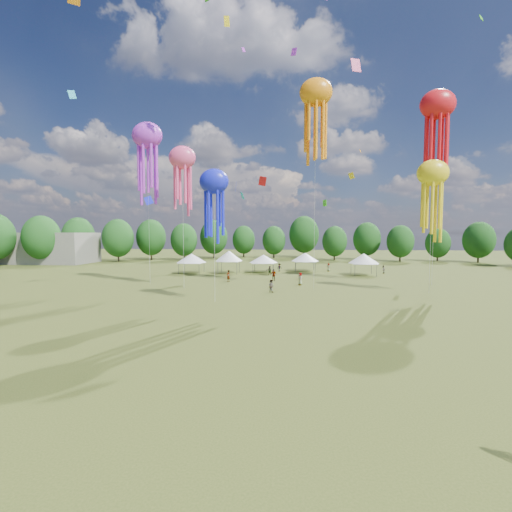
{
  "coord_description": "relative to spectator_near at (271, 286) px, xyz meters",
  "views": [
    {
      "loc": [
        -0.75,
        -13.14,
        7.89
      ],
      "look_at": [
        -3.25,
        15.0,
        6.0
      ],
      "focal_mm": 24.14,
      "sensor_mm": 36.0,
      "label": 1
    }
  ],
  "objects": [
    {
      "name": "spectators_far",
      "position": [
        3.31,
        17.53,
        0.0
      ],
      "size": [
        29.0,
        20.36,
        1.92
      ],
      "color": "gray",
      "rests_on": "ground"
    },
    {
      "name": "festival_tents",
      "position": [
        -1.27,
        22.48,
        2.17
      ],
      "size": [
        38.61,
        11.42,
        4.45
      ],
      "color": "#47474C",
      "rests_on": "ground"
    },
    {
      "name": "show_kites",
      "position": [
        4.53,
        4.38,
        19.37
      ],
      "size": [
        47.79,
        18.34,
        29.04
      ],
      "color": "#FF4B89",
      "rests_on": "ground"
    },
    {
      "name": "ground",
      "position": [
        2.74,
        -31.94,
        -0.87
      ],
      "size": [
        300.0,
        300.0,
        0.0
      ],
      "primitive_type": "plane",
      "color": "#384416",
      "rests_on": "ground"
    },
    {
      "name": "small_kites",
      "position": [
        2.07,
        8.94,
        28.66
      ],
      "size": [
        71.55,
        62.44,
        46.17
      ],
      "color": "#FF4B89",
      "rests_on": "ground"
    },
    {
      "name": "hangar",
      "position": [
        -69.26,
        40.06,
        3.13
      ],
      "size": [
        40.0,
        12.0,
        8.0
      ],
      "primitive_type": "cube",
      "color": "gray",
      "rests_on": "ground"
    },
    {
      "name": "treeline",
      "position": [
        -1.13,
        30.57,
        5.68
      ],
      "size": [
        201.57,
        95.24,
        13.43
      ],
      "color": "#38281C",
      "rests_on": "ground"
    },
    {
      "name": "spectator_near",
      "position": [
        0.0,
        0.0,
        0.0
      ],
      "size": [
        1.06,
        1.01,
        1.73
      ],
      "primitive_type": "imported",
      "rotation": [
        0.0,
        0.0,
        2.57
      ],
      "color": "gray",
      "rests_on": "ground"
    }
  ]
}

